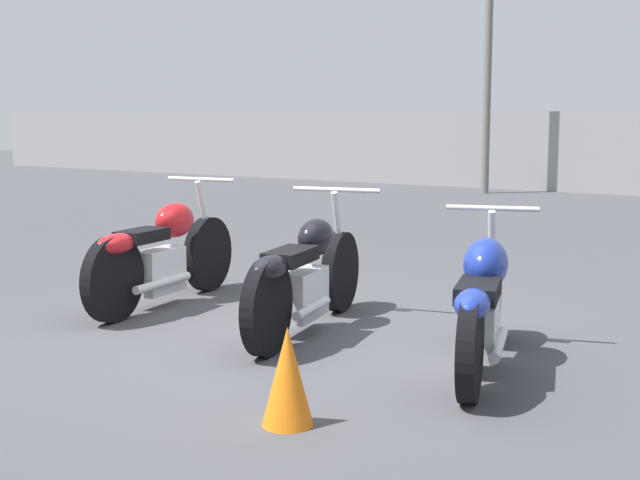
# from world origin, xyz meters

# --- Properties ---
(ground_plane) EXTENTS (60.00, 60.00, 0.00)m
(ground_plane) POSITION_xyz_m (0.00, 0.00, 0.00)
(ground_plane) COLOR #424247
(motorcycle_slot_0) EXTENTS (0.67, 2.04, 1.04)m
(motorcycle_slot_0) POSITION_xyz_m (-1.46, 0.36, 0.43)
(motorcycle_slot_0) COLOR black
(motorcycle_slot_0) RESTS_ON ground_plane
(motorcycle_slot_1) EXTENTS (0.80, 2.08, 1.02)m
(motorcycle_slot_1) POSITION_xyz_m (0.06, 0.27, 0.42)
(motorcycle_slot_1) COLOR black
(motorcycle_slot_1) RESTS_ON ground_plane
(motorcycle_slot_2) EXTENTS (0.85, 1.91, 0.98)m
(motorcycle_slot_2) POSITION_xyz_m (1.52, 0.10, 0.43)
(motorcycle_slot_2) COLOR black
(motorcycle_slot_2) RESTS_ON ground_plane
(traffic_cone_near) EXTENTS (0.27, 0.27, 0.52)m
(traffic_cone_near) POSITION_xyz_m (1.11, -1.40, 0.26)
(traffic_cone_near) COLOR orange
(traffic_cone_near) RESTS_ON ground_plane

